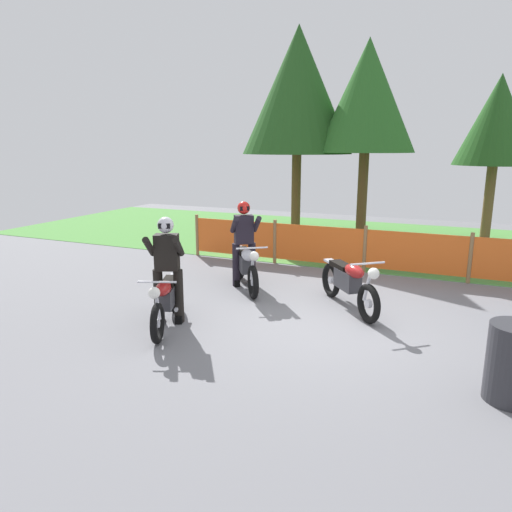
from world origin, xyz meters
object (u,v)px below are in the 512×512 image
motorcycle_trailing (349,283)px  rider_lead (244,239)px  motorcycle_lead (246,265)px  rider_third (167,266)px  motorcycle_third (166,300)px

motorcycle_trailing → rider_lead: bearing=-144.2°
motorcycle_lead → rider_third: size_ratio=1.00×
motorcycle_trailing → rider_third: rider_third is taller
motorcycle_lead → motorcycle_third: size_ratio=0.95×
rider_third → motorcycle_lead: bearing=148.4°
motorcycle_third → rider_lead: bearing=154.1°
motorcycle_lead → motorcycle_trailing: motorcycle_trailing is taller
rider_third → motorcycle_third: bearing=0.6°
motorcycle_trailing → motorcycle_third: 3.08m
rider_lead → rider_third: same height
motorcycle_third → rider_lead: (0.15, 2.51, 0.52)m
motorcycle_third → rider_lead: 2.57m
motorcycle_third → rider_third: (-0.07, 0.17, 0.49)m
rider_third → rider_lead: bearing=152.2°
motorcycle_third → motorcycle_lead: bearing=150.8°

